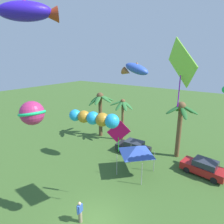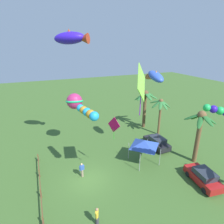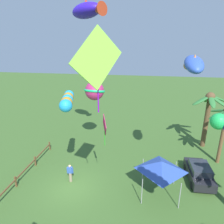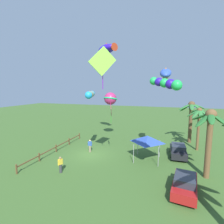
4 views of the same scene
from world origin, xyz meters
The scene contains 12 objects.
ground_plane centered at (0.00, 0.00, 0.00)m, with size 120.00×120.00×0.00m, color #3D6028.
palm_tree_2 centered at (-9.10, 12.14, 4.59)m, with size 3.86×3.93×6.24m.
rail_fence centered at (0.59, -4.55, 0.60)m, with size 12.16×0.12×0.95m.
parked_car_0 centered at (-2.73, 10.22, 0.75)m, with size 3.96×1.85×1.51m.
spectator_0 centered at (-0.79, -0.43, 0.81)m, with size 0.27×0.55×1.59m.
festival_tent centered at (-0.56, 6.83, 2.47)m, with size 2.86×2.86×2.85m.
kite_ball_0 centered at (-6.48, 0.39, 6.55)m, with size 2.54×2.54×1.91m.
kite_fish_1 centered at (-5.33, 0.32, 13.63)m, with size 3.41×3.86×1.60m.
kite_tube_2 centered at (0.20, 0.21, 7.39)m, with size 3.00×1.39×0.87m.
kite_diamond_3 centered at (3.89, 3.25, 10.42)m, with size 2.14×1.84×3.82m.
kite_fish_4 centered at (-1.83, 8.44, 9.72)m, with size 2.85×1.24×1.57m.
kite_diamond_6 centered at (0.14, 2.75, 5.71)m, with size 1.66×0.59×2.42m.
Camera 3 is at (12.51, 5.33, 11.07)m, focal length 32.06 mm.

